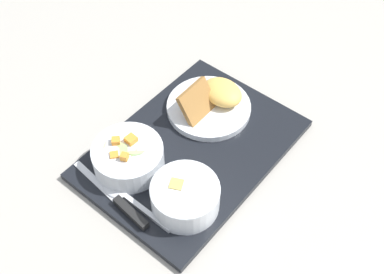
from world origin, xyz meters
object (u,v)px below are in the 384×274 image
object	(u,v)px
bowl_soup	(185,196)
plate_main	(212,102)
spoon	(125,196)
bowl_salad	(128,156)
knife	(123,206)

from	to	relation	value
bowl_soup	plate_main	size ratio (longest dim) A/B	0.70
bowl_soup	spoon	xyz separation A→B (m)	(-0.04, 0.10, -0.03)
bowl_salad	spoon	size ratio (longest dim) A/B	0.82
plate_main	bowl_salad	bearing A→B (deg)	163.94
bowl_soup	bowl_salad	bearing A→B (deg)	81.87
spoon	bowl_soup	bearing A→B (deg)	-148.49
bowl_salad	knife	bearing A→B (deg)	-150.87
plate_main	knife	distance (m)	0.29
bowl_soup	spoon	bearing A→B (deg)	113.11
bowl_soup	spoon	distance (m)	0.11
bowl_soup	spoon	size ratio (longest dim) A/B	0.75
plate_main	knife	xyz separation A→B (m)	(-0.29, 0.02, -0.01)
knife	bowl_salad	bearing A→B (deg)	-47.45
plate_main	knife	bearing A→B (deg)	177.05
knife	bowl_soup	bearing A→B (deg)	-132.68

